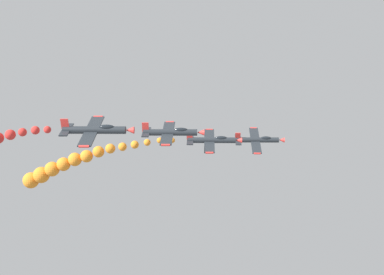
{
  "coord_description": "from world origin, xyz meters",
  "views": [
    {
      "loc": [
        80.27,
        2.38,
        94.93
      ],
      "look_at": [
        0.0,
        0.0,
        87.52
      ],
      "focal_mm": 42.82,
      "sensor_mm": 36.0,
      "label": 1
    }
  ],
  "objects": [
    {
      "name": "airplane_lead",
      "position": [
        -15.65,
        13.42,
        85.62
      ],
      "size": [
        8.48,
        10.35,
        5.06
      ],
      "rotation": [
        0.0,
        0.52,
        0.0
      ],
      "color": "#23282D"
    },
    {
      "name": "airplane_left_inner",
      "position": [
        -5.2,
        3.68,
        86.56
      ],
      "size": [
        8.98,
        10.35,
        3.98
      ],
      "rotation": [
        0.0,
        0.39,
        0.0
      ],
      "color": "#23282D"
    },
    {
      "name": "smoke_trail_left_inner",
      "position": [
        -7.47,
        -25.39,
        81.11
      ],
      "size": [
        5.86,
        30.7,
        10.6
      ],
      "color": "orange"
    },
    {
      "name": "airplane_right_inner",
      "position": [
        4.48,
        -3.33,
        88.8
      ],
      "size": [
        9.12,
        10.35,
        3.56
      ],
      "rotation": [
        0.0,
        0.34,
        0.0
      ],
      "color": "#23282D"
    },
    {
      "name": "airplane_left_outer",
      "position": [
        15.79,
        -13.29,
        90.03
      ],
      "size": [
        8.95,
        10.35,
        4.04
      ],
      "rotation": [
        0.0,
        0.4,
        0.0
      ],
      "color": "#23282D"
    }
  ]
}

